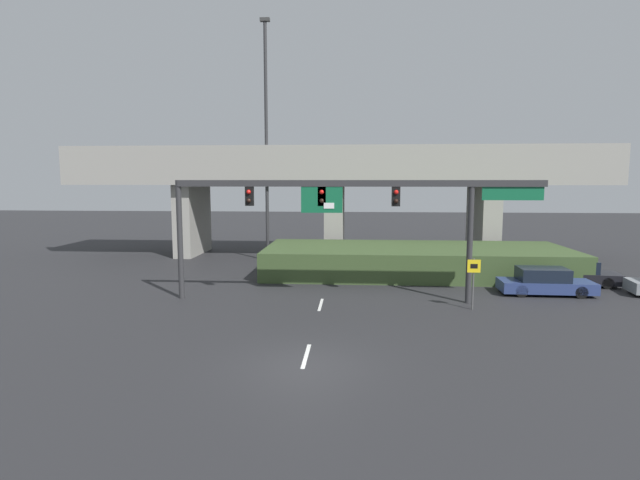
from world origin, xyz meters
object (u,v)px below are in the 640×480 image
object	(u,v)px
parked_sedan_mid_right	(576,273)
signal_gantry	(347,202)
highway_light_pole_near	(266,137)
speed_limit_sign	(473,276)
parked_sedan_near_right	(545,282)

from	to	relation	value
parked_sedan_mid_right	signal_gantry	bearing A→B (deg)	-151.87
highway_light_pole_near	parked_sedan_mid_right	size ratio (longest dim) A/B	3.80
signal_gantry	highway_light_pole_near	bearing A→B (deg)	116.68
signal_gantry	speed_limit_sign	xyz separation A→B (m)	(5.89, -1.29, -3.38)
speed_limit_sign	parked_sedan_mid_right	bearing A→B (deg)	40.08
speed_limit_sign	parked_sedan_near_right	size ratio (longest dim) A/B	0.50
highway_light_pole_near	signal_gantry	bearing A→B (deg)	-63.32
speed_limit_sign	highway_light_pole_near	bearing A→B (deg)	131.65
parked_sedan_near_right	parked_sedan_mid_right	distance (m)	3.74
speed_limit_sign	parked_sedan_mid_right	distance (m)	9.52
speed_limit_sign	parked_sedan_mid_right	world-z (taller)	speed_limit_sign
signal_gantry	speed_limit_sign	distance (m)	6.91
parked_sedan_mid_right	speed_limit_sign	bearing A→B (deg)	-131.92
signal_gantry	parked_sedan_mid_right	distance (m)	14.64
signal_gantry	parked_sedan_near_right	xyz separation A→B (m)	(10.44, 2.23, -4.30)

